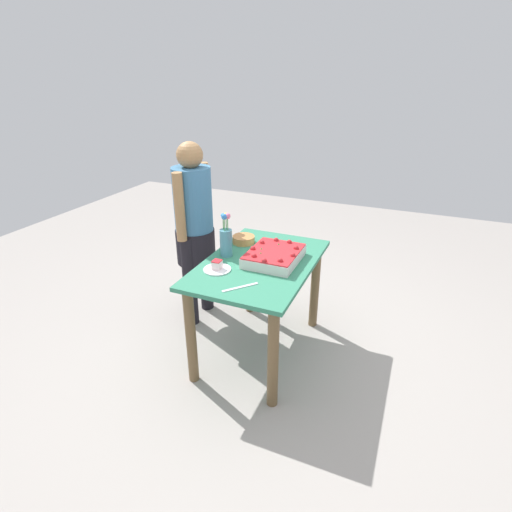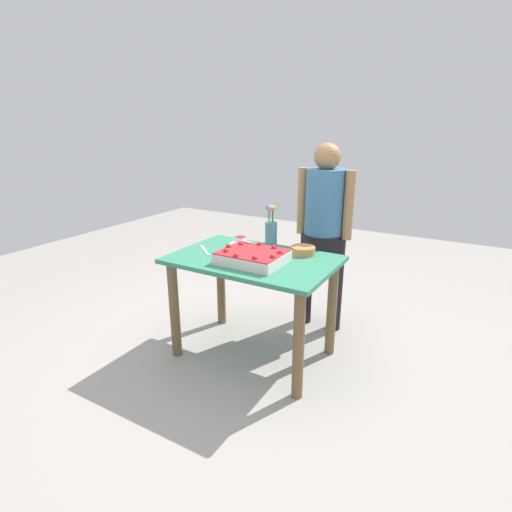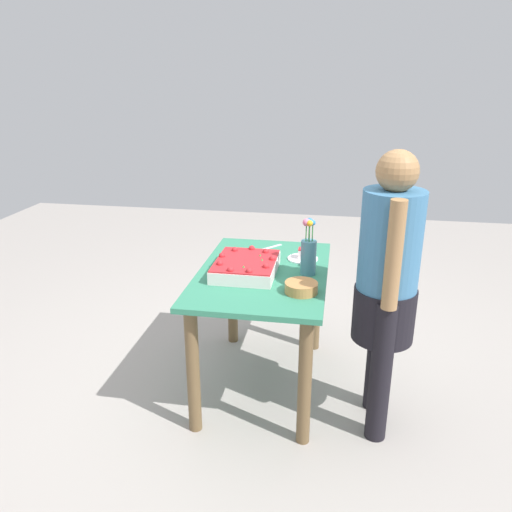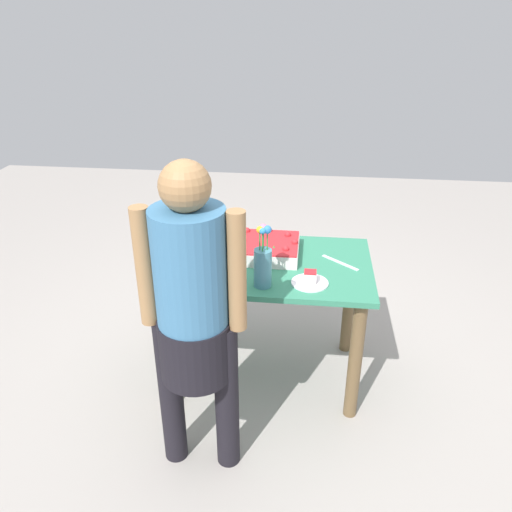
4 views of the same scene
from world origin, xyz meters
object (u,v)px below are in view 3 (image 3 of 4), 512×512
object	(u,v)px
sheet_cake	(246,266)
cake_knife	(267,248)
flower_vase	(308,253)
fruit_bowl	(301,287)
serving_plate_with_slice	(303,256)
person_standing	(387,278)

from	to	relation	value
sheet_cake	cake_knife	bearing A→B (deg)	-7.50
flower_vase	fruit_bowl	world-z (taller)	flower_vase
sheet_cake	fruit_bowl	bearing A→B (deg)	-123.15
serving_plate_with_slice	flower_vase	bearing A→B (deg)	-168.45
sheet_cake	flower_vase	world-z (taller)	flower_vase
serving_plate_with_slice	flower_vase	distance (m)	0.26
flower_vase	person_standing	xyz separation A→B (m)	(-0.25, -0.41, -0.02)
sheet_cake	fruit_bowl	world-z (taller)	sheet_cake
person_standing	fruit_bowl	bearing A→B (deg)	1.70
sheet_cake	person_standing	size ratio (longest dim) A/B	0.28
flower_vase	person_standing	world-z (taller)	person_standing
cake_knife	flower_vase	xyz separation A→B (m)	(-0.39, -0.29, 0.12)
serving_plate_with_slice	flower_vase	size ratio (longest dim) A/B	0.58
sheet_cake	serving_plate_with_slice	size ratio (longest dim) A/B	2.25
cake_knife	person_standing	bearing A→B (deg)	-91.81
cake_knife	fruit_bowl	world-z (taller)	fruit_bowl
sheet_cake	person_standing	bearing A→B (deg)	-105.08
cake_knife	fruit_bowl	bearing A→B (deg)	-116.56
sheet_cake	person_standing	distance (m)	0.78
serving_plate_with_slice	fruit_bowl	size ratio (longest dim) A/B	1.08
flower_vase	sheet_cake	bearing A→B (deg)	98.11
serving_plate_with_slice	sheet_cake	bearing A→B (deg)	132.77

